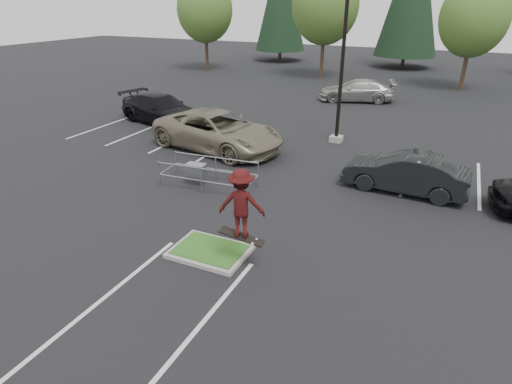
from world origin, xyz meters
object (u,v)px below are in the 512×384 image
at_px(decid_b, 325,8).
at_px(skateboarder, 241,204).
at_px(light_pole, 343,50).
at_px(car_l_tan, 217,131).
at_px(car_far_silver, 358,91).
at_px(car_r_charc, 405,173).
at_px(decid_c, 474,20).
at_px(car_l_black, 160,109).
at_px(cart_corral, 199,170).
at_px(decid_a, 205,12).

height_order(decid_b, skateboarder, decid_b).
height_order(light_pole, car_l_tan, light_pole).
distance_m(car_l_tan, car_far_silver, 14.10).
bearing_deg(car_r_charc, skateboarder, -21.11).
height_order(decid_c, car_r_charc, decid_c).
distance_m(car_l_black, car_far_silver, 14.23).
height_order(cart_corral, car_far_silver, car_far_silver).
height_order(decid_b, decid_c, decid_b).
height_order(decid_c, car_far_silver, decid_c).
relative_size(light_pole, car_l_tan, 1.51).
distance_m(decid_c, car_l_black, 24.93).
bearing_deg(cart_corral, decid_a, 116.20).
bearing_deg(decid_b, car_l_tan, -86.10).
height_order(cart_corral, skateboarder, skateboarder).
xyz_separation_m(car_l_tan, car_l_black, (-5.50, 2.81, -0.09)).
height_order(light_pole, decid_c, light_pole).
distance_m(decid_a, decid_b, 12.02).
relative_size(decid_b, car_l_tan, 1.44).
distance_m(decid_b, car_l_black, 20.39).
height_order(car_l_black, car_far_silver, car_l_black).
height_order(car_l_tan, car_l_black, car_l_tan).
distance_m(decid_c, car_r_charc, 23.32).
relative_size(decid_b, car_l_black, 1.67).
height_order(decid_a, car_far_silver, decid_a).
xyz_separation_m(decid_a, decid_c, (24.00, -0.20, -0.33)).
height_order(decid_a, decid_c, decid_a).
bearing_deg(car_far_silver, skateboarder, -12.01).
xyz_separation_m(skateboarder, car_l_black, (-11.20, 11.52, -1.16)).
relative_size(skateboarder, car_l_black, 0.36).
bearing_deg(cart_corral, car_r_charc, 16.93).
relative_size(decid_c, car_l_black, 1.45).
bearing_deg(decid_a, car_r_charc, -45.66).
xyz_separation_m(decid_a, car_far_silver, (17.31, -8.03, -4.82)).
xyz_separation_m(light_pole, decid_b, (-6.51, 18.53, 1.48)).
relative_size(decid_b, decid_c, 1.15).
height_order(car_l_tan, car_far_silver, car_l_tan).
xyz_separation_m(light_pole, car_l_black, (-10.50, -0.77, -3.72)).
distance_m(decid_a, skateboarder, 36.08).
distance_m(decid_b, car_r_charc, 26.31).
xyz_separation_m(decid_b, car_l_black, (-3.99, -19.30, -5.21)).
bearing_deg(decid_b, light_pole, -70.65).
relative_size(decid_c, car_l_tan, 1.25).
bearing_deg(decid_c, car_far_silver, -130.51).
height_order(decid_b, car_l_tan, decid_b).
bearing_deg(light_pole, decid_a, 135.75).
relative_size(light_pole, cart_corral, 2.66).
xyz_separation_m(car_l_black, car_far_silver, (9.30, 10.77, -0.07)).
bearing_deg(decid_c, cart_corral, -109.14).
height_order(decid_a, car_l_black, decid_a).
relative_size(decid_a, car_l_tan, 1.33).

